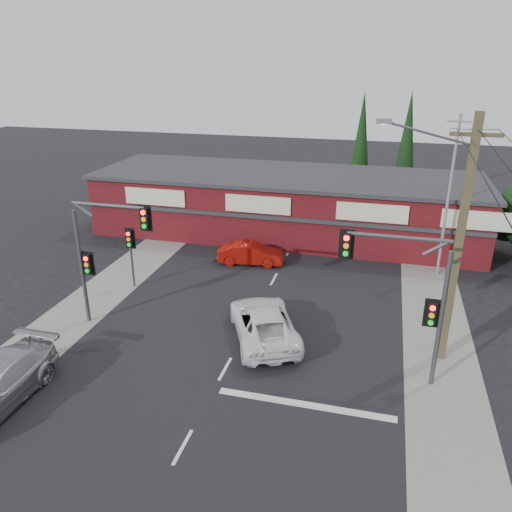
% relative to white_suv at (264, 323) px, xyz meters
% --- Properties ---
extents(ground, '(120.00, 120.00, 0.00)m').
position_rel_white_suv_xyz_m(ground, '(-0.93, -2.64, -0.76)').
color(ground, black).
rests_on(ground, ground).
extents(road_strip, '(14.00, 70.00, 0.01)m').
position_rel_white_suv_xyz_m(road_strip, '(-0.93, 2.36, -0.76)').
color(road_strip, black).
rests_on(road_strip, ground).
extents(verge_left, '(3.00, 70.00, 0.02)m').
position_rel_white_suv_xyz_m(verge_left, '(-9.43, 2.36, -0.75)').
color(verge_left, gray).
rests_on(verge_left, ground).
extents(verge_right, '(3.00, 70.00, 0.02)m').
position_rel_white_suv_xyz_m(verge_right, '(7.57, 2.36, -0.75)').
color(verge_right, gray).
rests_on(verge_right, ground).
extents(stop_line, '(6.50, 0.35, 0.01)m').
position_rel_white_suv_xyz_m(stop_line, '(2.57, -4.14, -0.75)').
color(stop_line, silver).
rests_on(stop_line, ground).
extents(white_suv, '(4.56, 6.05, 1.53)m').
position_rel_white_suv_xyz_m(white_suv, '(0.00, 0.00, 0.00)').
color(white_suv, white).
rests_on(white_suv, ground).
extents(red_sedan, '(4.09, 1.87, 1.30)m').
position_rel_white_suv_xyz_m(red_sedan, '(-2.80, 8.12, -0.11)').
color(red_sedan, '#951009').
rests_on(red_sedan, ground).
extents(lane_dashes, '(0.12, 59.73, 0.01)m').
position_rel_white_suv_xyz_m(lane_dashes, '(-0.93, 8.42, -0.75)').
color(lane_dashes, silver).
rests_on(lane_dashes, ground).
extents(shop_building, '(27.30, 8.40, 4.22)m').
position_rel_white_suv_xyz_m(shop_building, '(-1.92, 14.34, 1.37)').
color(shop_building, '#490E13').
rests_on(shop_building, ground).
extents(conifer_near, '(1.80, 1.80, 9.25)m').
position_rel_white_suv_xyz_m(conifer_near, '(2.57, 21.36, 4.72)').
color(conifer_near, '#2D2116').
rests_on(conifer_near, ground).
extents(conifer_far, '(1.80, 1.80, 9.25)m').
position_rel_white_suv_xyz_m(conifer_far, '(6.07, 23.36, 4.72)').
color(conifer_far, '#2D2116').
rests_on(conifer_far, ground).
extents(traffic_mast_left, '(3.77, 0.27, 5.97)m').
position_rel_white_suv_xyz_m(traffic_mast_left, '(-7.35, -0.64, 3.17)').
color(traffic_mast_left, '#47494C').
rests_on(traffic_mast_left, ground).
extents(traffic_mast_right, '(3.96, 0.27, 5.97)m').
position_rel_white_suv_xyz_m(traffic_mast_right, '(5.94, -1.64, 3.18)').
color(traffic_mast_right, '#47494C').
rests_on(traffic_mast_right, ground).
extents(pedestal_signal, '(0.55, 0.27, 3.38)m').
position_rel_white_suv_xyz_m(pedestal_signal, '(-8.13, 3.36, 1.64)').
color(pedestal_signal, '#47494C').
rests_on(pedestal_signal, ground).
extents(utility_pole, '(4.38, 0.59, 10.00)m').
position_rel_white_suv_xyz_m(utility_pole, '(7.44, 0.34, 4.63)').
color(utility_pole, brown).
rests_on(utility_pole, ground).
extents(steel_pole, '(1.20, 0.16, 9.00)m').
position_rel_white_suv_xyz_m(steel_pole, '(8.07, 9.36, 3.94)').
color(steel_pole, gray).
rests_on(steel_pole, ground).
extents(power_lines, '(2.01, 29.00, 1.22)m').
position_rel_white_suv_xyz_m(power_lines, '(7.55, -5.11, 8.28)').
color(power_lines, black).
rests_on(power_lines, ground).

